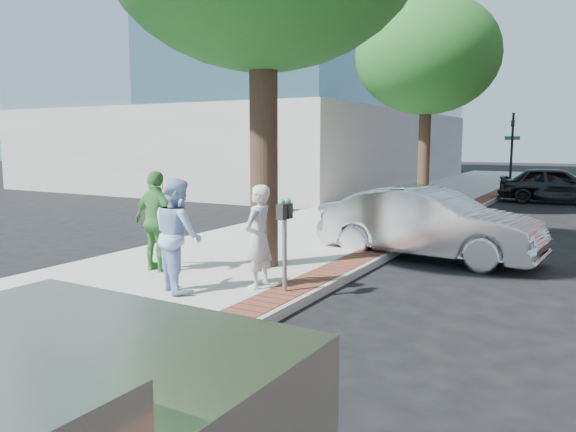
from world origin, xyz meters
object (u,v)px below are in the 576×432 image
Objects in this scene: sedan_silver at (429,223)px; person_green at (157,221)px; person_officer at (178,235)px; bg_car at (556,185)px; parking_meter at (285,225)px; person_gray at (258,237)px.

person_green is at bearing 142.83° from sedan_silver.
person_officer reaches higher than bg_car.
parking_meter is at bearing 171.12° from sedan_silver.
person_green reaches higher than bg_car.
person_officer is 0.98× the size of person_green.
person_gray is 0.91× the size of person_green.
sedan_silver is 1.07× the size of bg_car.
parking_meter is 0.89× the size of person_gray.
bg_car is (2.57, 17.24, -0.47)m from parking_meter.
sedan_silver is at bearing 75.92° from parking_meter.
sedan_silver is at bearing -86.06° from person_officer.
parking_meter reaches higher than sedan_silver.
parking_meter reaches higher than bg_car.
parking_meter is at bearing -176.30° from person_green.
person_officer is 0.41× the size of bg_car.
bg_car is at bearing -101.16° from person_green.
person_green is 17.94m from bg_car.
bg_car is (4.06, 18.00, -0.31)m from person_officer.
person_officer is at bearing 163.87° from bg_car.
bg_car is at bearing 167.33° from person_gray.
person_officer reaches higher than parking_meter.
person_officer is at bearing 158.17° from sedan_silver.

